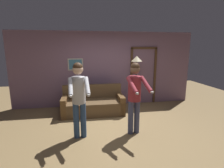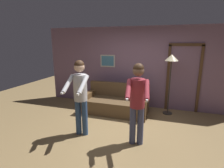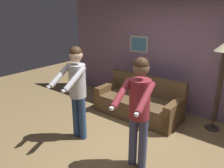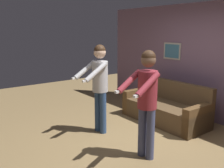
{
  "view_description": "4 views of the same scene",
  "coord_description": "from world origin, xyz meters",
  "px_view_note": "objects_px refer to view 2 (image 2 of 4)",
  "views": [
    {
      "loc": [
        -0.78,
        -4.0,
        2.04
      ],
      "look_at": [
        -0.13,
        -0.12,
        1.22
      ],
      "focal_mm": 28.0,
      "sensor_mm": 36.0,
      "label": 1
    },
    {
      "loc": [
        0.91,
        -3.54,
        2.1
      ],
      "look_at": [
        -0.13,
        -0.24,
        1.28
      ],
      "focal_mm": 28.0,
      "sensor_mm": 36.0,
      "label": 2
    },
    {
      "loc": [
        1.83,
        -2.68,
        2.31
      ],
      "look_at": [
        -0.19,
        -0.09,
        1.19
      ],
      "focal_mm": 35.0,
      "sensor_mm": 36.0,
      "label": 3
    },
    {
      "loc": [
        2.99,
        -2.87,
        2.01
      ],
      "look_at": [
        -0.47,
        -0.22,
        1.06
      ],
      "focal_mm": 40.0,
      "sensor_mm": 36.0,
      "label": 4
    }
  ],
  "objects_px": {
    "couch": "(116,104)",
    "person_standing_left": "(80,91)",
    "person_standing_right": "(137,97)",
    "torchiere_lamp": "(171,63)"
  },
  "relations": [
    {
      "from": "couch",
      "to": "person_standing_left",
      "type": "distance_m",
      "value": 1.75
    },
    {
      "from": "couch",
      "to": "torchiere_lamp",
      "type": "bearing_deg",
      "value": 14.23
    },
    {
      "from": "torchiere_lamp",
      "to": "person_standing_right",
      "type": "bearing_deg",
      "value": -108.26
    },
    {
      "from": "torchiere_lamp",
      "to": "person_standing_right",
      "type": "height_order",
      "value": "torchiere_lamp"
    },
    {
      "from": "couch",
      "to": "torchiere_lamp",
      "type": "height_order",
      "value": "torchiere_lamp"
    },
    {
      "from": "torchiere_lamp",
      "to": "person_standing_left",
      "type": "xyz_separation_m",
      "value": [
        -1.91,
        -1.9,
        -0.46
      ]
    },
    {
      "from": "person_standing_left",
      "to": "person_standing_right",
      "type": "relative_size",
      "value": 1.01
    },
    {
      "from": "couch",
      "to": "person_standing_left",
      "type": "relative_size",
      "value": 1.1
    },
    {
      "from": "couch",
      "to": "person_standing_right",
      "type": "height_order",
      "value": "person_standing_right"
    },
    {
      "from": "couch",
      "to": "person_standing_right",
      "type": "xyz_separation_m",
      "value": [
        0.89,
        -1.52,
        0.76
      ]
    }
  ]
}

